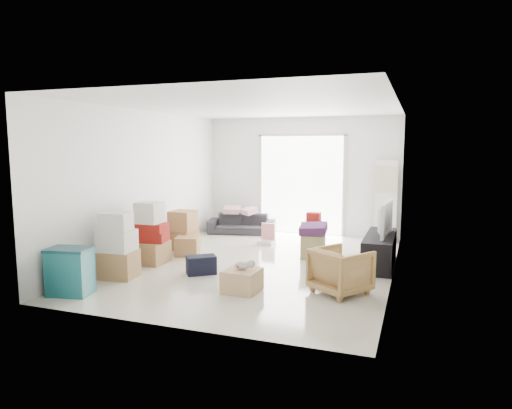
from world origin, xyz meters
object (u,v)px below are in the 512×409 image
object	(u,v)px
sofa	(242,220)
television	(380,231)
armchair	(341,268)
kids_table	(314,221)
tv_console	(380,250)
ac_tower	(386,201)
wood_crate	(242,281)
storage_bins	(70,271)
ottoman	(313,246)

from	to	relation	value
sofa	television	bearing A→B (deg)	-41.83
armchair	kids_table	world-z (taller)	armchair
tv_console	kids_table	size ratio (longest dim) A/B	2.42
ac_tower	kids_table	distance (m)	1.63
television	sofa	xyz separation A→B (m)	(-3.30, 1.91, -0.29)
sofa	armchair	size ratio (longest dim) A/B	2.21
ac_tower	wood_crate	world-z (taller)	ac_tower
tv_console	storage_bins	distance (m)	4.95
kids_table	ac_tower	bearing A→B (deg)	26.17
sofa	ottoman	world-z (taller)	sofa
television	storage_bins	xyz separation A→B (m)	(-3.90, -3.04, -0.27)
ac_tower	sofa	size ratio (longest dim) A/B	1.13
ac_tower	television	distance (m)	2.08
ac_tower	tv_console	distance (m)	2.15
ac_tower	storage_bins	world-z (taller)	ac_tower
ottoman	wood_crate	distance (m)	2.35
sofa	kids_table	world-z (taller)	kids_table
storage_bins	wood_crate	xyz separation A→B (m)	(2.19, 0.91, -0.17)
ac_tower	ottoman	distance (m)	2.32
tv_console	television	distance (m)	0.33
tv_console	sofa	xyz separation A→B (m)	(-3.30, 1.91, 0.04)
kids_table	tv_console	bearing A→B (deg)	-43.03
tv_console	television	size ratio (longest dim) A/B	1.61
armchair	kids_table	xyz separation A→B (m)	(-1.07, 3.09, 0.12)
armchair	television	bearing A→B (deg)	-67.80
tv_console	television	xyz separation A→B (m)	(0.00, 0.00, 0.33)
ac_tower	sofa	distance (m)	3.31
tv_console	sofa	size ratio (longest dim) A/B	1.03
television	wood_crate	xyz separation A→B (m)	(-1.71, -2.13, -0.44)
tv_console	ottoman	world-z (taller)	tv_console
television	wood_crate	world-z (taller)	television
armchair	tv_console	bearing A→B (deg)	-67.80
armchair	wood_crate	distance (m)	1.39
ottoman	kids_table	size ratio (longest dim) A/B	0.65
sofa	ottoman	xyz separation A→B (m)	(2.10, -1.75, -0.09)
storage_bins	kids_table	bearing A→B (deg)	61.07
ac_tower	kids_table	world-z (taller)	ac_tower
armchair	storage_bins	size ratio (longest dim) A/B	1.07
sofa	storage_bins	world-z (taller)	storage_bins
armchair	ottoman	bearing A→B (deg)	-31.76
ottoman	television	bearing A→B (deg)	-7.68
ac_tower	television	size ratio (longest dim) A/B	1.77
kids_table	storage_bins	bearing A→B (deg)	-118.93
television	sofa	distance (m)	3.83
tv_console	ottoman	bearing A→B (deg)	172.32
sofa	kids_table	bearing A→B (deg)	-28.27
sofa	ac_tower	bearing A→B (deg)	-9.14
storage_bins	ac_tower	bearing A→B (deg)	52.97
television	armchair	size ratio (longest dim) A/B	1.41
kids_table	wood_crate	size ratio (longest dim) A/B	1.38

